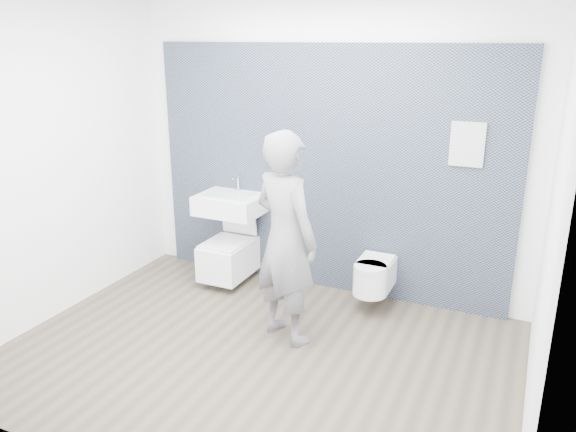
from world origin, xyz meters
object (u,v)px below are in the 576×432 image
at_px(toilet_rounded, 373,276).
at_px(visitor, 286,238).
at_px(toilet_square, 229,256).
at_px(washbasin, 230,204).

height_order(toilet_rounded, visitor, visitor).
xyz_separation_m(toilet_square, toilet_rounded, (1.53, 0.03, 0.05)).
relative_size(washbasin, toilet_square, 0.79).
distance_m(toilet_rounded, visitor, 1.11).
bearing_deg(washbasin, toilet_square, -90.00).
bearing_deg(washbasin, visitor, -39.59).
distance_m(toilet_square, visitor, 1.41).
xyz_separation_m(washbasin, toilet_rounded, (1.53, -0.03, -0.50)).
distance_m(toilet_square, toilet_rounded, 1.53).
relative_size(toilet_rounded, visitor, 0.30).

